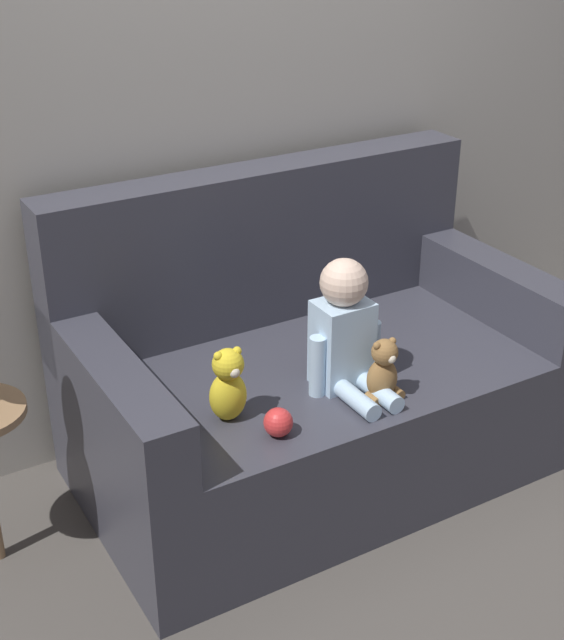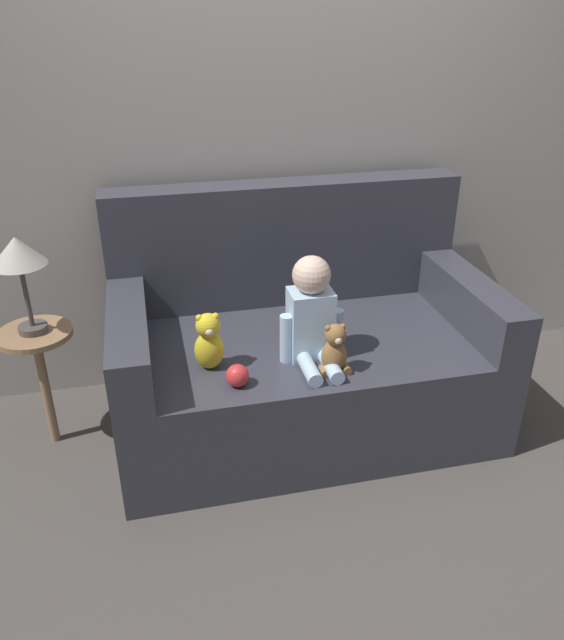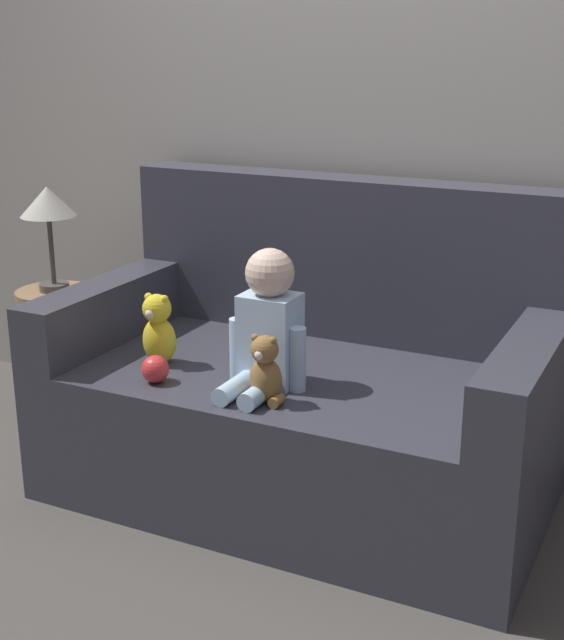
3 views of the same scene
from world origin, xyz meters
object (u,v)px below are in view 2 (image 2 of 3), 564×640
object	(u,v)px
toy_ball	(237,376)
couch	(300,350)
teddy_bear_brown	(335,350)
side_table	(25,291)
plush_toy_side	(209,341)
person_baby	(312,316)

from	to	relation	value
toy_ball	couch	bearing A→B (deg)	48.63
teddy_bear_brown	couch	bearing A→B (deg)	94.64
side_table	plush_toy_side	bearing A→B (deg)	-23.20
person_baby	toy_ball	size ratio (longest dim) A/B	4.92
teddy_bear_brown	side_table	size ratio (longest dim) A/B	0.22
toy_ball	person_baby	bearing A→B (deg)	23.34
person_baby	couch	bearing A→B (deg)	84.23
person_baby	plush_toy_side	xyz separation A→B (m)	(-0.43, 0.01, -0.07)
couch	toy_ball	size ratio (longest dim) A/B	18.60
teddy_bear_brown	side_table	distance (m)	1.29
teddy_bear_brown	toy_ball	size ratio (longest dim) A/B	2.39
person_baby	toy_ball	bearing A→B (deg)	-156.66
couch	teddy_bear_brown	world-z (taller)	couch
teddy_bear_brown	toy_ball	distance (m)	0.40
teddy_bear_brown	person_baby	bearing A→B (deg)	114.06
plush_toy_side	side_table	distance (m)	0.79
couch	side_table	world-z (taller)	couch
couch	toy_ball	world-z (taller)	couch
teddy_bear_brown	plush_toy_side	distance (m)	0.51
plush_toy_side	side_table	size ratio (longest dim) A/B	0.25
couch	teddy_bear_brown	xyz separation A→B (m)	(0.03, -0.40, 0.22)
couch	person_baby	bearing A→B (deg)	-95.77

